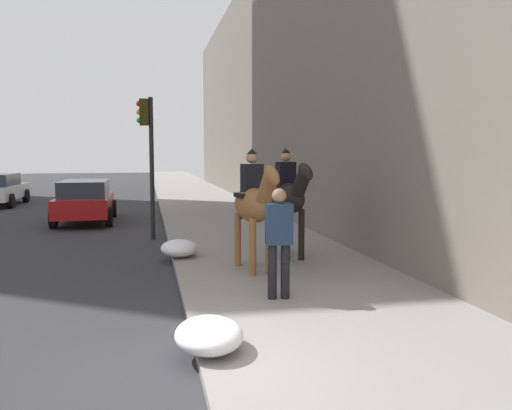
{
  "coord_description": "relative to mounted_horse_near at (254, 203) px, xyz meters",
  "views": [
    {
      "loc": [
        -5.37,
        0.5,
        2.35
      ],
      "look_at": [
        4.0,
        -1.45,
        1.4
      ],
      "focal_mm": 36.68,
      "sensor_mm": 36.0,
      "label": 1
    }
  ],
  "objects": [
    {
      "name": "car_near_lane",
      "position": [
        8.89,
        4.04,
        -0.65
      ],
      "size": [
        4.33,
        1.94,
        1.44
      ],
      "rotation": [
        0.0,
        0.0,
        0.01
      ],
      "color": "maroon",
      "rests_on": "ground"
    },
    {
      "name": "traffic_light_near_curb",
      "position": [
        4.84,
        1.92,
        1.16
      ],
      "size": [
        0.2,
        0.44,
        3.84
      ],
      "color": "black",
      "rests_on": "ground"
    },
    {
      "name": "sidewalk_slab",
      "position": [
        -4.22,
        -0.61,
        -1.36
      ],
      "size": [
        120.0,
        4.15,
        0.12
      ],
      "primitive_type": "cube",
      "color": "gray",
      "rests_on": "ground"
    },
    {
      "name": "mounted_horse_near",
      "position": [
        0.0,
        0.0,
        0.0
      ],
      "size": [
        2.15,
        0.76,
        2.32
      ],
      "rotation": [
        0.0,
        0.0,
        3.28
      ],
      "color": "brown",
      "rests_on": "sidewalk_slab"
    },
    {
      "name": "mounted_horse_far",
      "position": [
        1.15,
        -0.97,
        0.02
      ],
      "size": [
        2.15,
        0.74,
        2.34
      ],
      "rotation": [
        0.0,
        0.0,
        3.26
      ],
      "color": "black",
      "rests_on": "sidewalk_slab"
    },
    {
      "name": "snow_pile_near",
      "position": [
        -3.85,
        1.31,
        -1.12
      ],
      "size": [
        1.01,
        0.78,
        0.35
      ],
      "primitive_type": "ellipsoid",
      "color": "white",
      "rests_on": "sidewalk_slab"
    },
    {
      "name": "snow_pile_far",
      "position": [
        1.71,
        1.31,
        -1.12
      ],
      "size": [
        1.03,
        0.79,
        0.36
      ],
      "primitive_type": "ellipsoid",
      "color": "white",
      "rests_on": "sidewalk_slab"
    },
    {
      "name": "pedestrian_greeting",
      "position": [
        -1.96,
        0.02,
        -0.32
      ],
      "size": [
        0.29,
        0.42,
        1.7
      ],
      "rotation": [
        0.0,
        0.0,
        -0.09
      ],
      "color": "black",
      "rests_on": "sidewalk_slab"
    }
  ]
}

